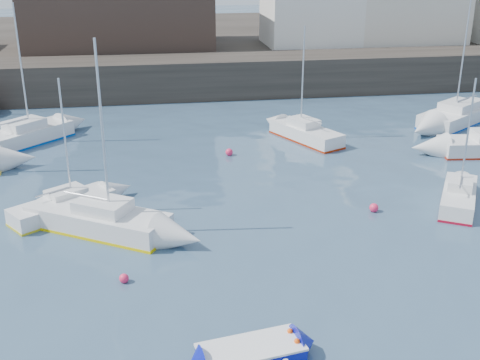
{
  "coord_description": "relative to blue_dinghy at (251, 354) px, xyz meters",
  "views": [
    {
      "loc": [
        -3.88,
        -12.95,
        11.45
      ],
      "look_at": [
        0.0,
        12.0,
        1.5
      ],
      "focal_mm": 45.0,
      "sensor_mm": 36.0,
      "label": 1
    }
  ],
  "objects": [
    {
      "name": "quay_wall",
      "position": [
        1.35,
        33.74,
        1.17
      ],
      "size": [
        90.0,
        5.0,
        3.0
      ],
      "primitive_type": "cube",
      "color": "#28231E",
      "rests_on": "ground"
    },
    {
      "name": "land_strip",
      "position": [
        1.35,
        51.74,
        1.07
      ],
      "size": [
        90.0,
        32.0,
        2.8
      ],
      "primitive_type": "cube",
      "color": "#28231E",
      "rests_on": "ground"
    },
    {
      "name": "warehouse",
      "position": [
        -4.65,
        41.74,
        6.29
      ],
      "size": [
        16.4,
        10.4,
        7.6
      ],
      "color": "#3D2D26",
      "rests_on": "land_strip"
    },
    {
      "name": "blue_dinghy",
      "position": [
        0.0,
        0.0,
        0.0
      ],
      "size": [
        3.26,
        1.9,
        0.59
      ],
      "color": "maroon",
      "rests_on": "ground"
    },
    {
      "name": "sailboat_a",
      "position": [
        -6.6,
        11.49,
        0.11
      ],
      "size": [
        4.75,
        4.01,
        6.18
      ],
      "color": "silver",
      "rests_on": "ground"
    },
    {
      "name": "sailboat_b",
      "position": [
        -4.92,
        9.6,
        0.2
      ],
      "size": [
        6.45,
        5.08,
        8.16
      ],
      "color": "silver",
      "rests_on": "ground"
    },
    {
      "name": "sailboat_c",
      "position": [
        11.56,
        9.76,
        0.13
      ],
      "size": [
        3.54,
        4.61,
        5.94
      ],
      "color": "silver",
      "rests_on": "ground"
    },
    {
      "name": "sailboat_f",
      "position": [
        7.03,
        20.6,
        0.16
      ],
      "size": [
        3.87,
        5.54,
        6.94
      ],
      "color": "silver",
      "rests_on": "ground"
    },
    {
      "name": "sailboat_g",
      "position": [
        18.53,
        22.96,
        0.22
      ],
      "size": [
        7.59,
        6.3,
        9.57
      ],
      "color": "silver",
      "rests_on": "ground"
    },
    {
      "name": "sailboat_h",
      "position": [
        -10.28,
        22.37,
        0.22
      ],
      "size": [
        6.01,
        6.07,
        8.33
      ],
      "color": "silver",
      "rests_on": "ground"
    },
    {
      "name": "buoy_near",
      "position": [
        -3.78,
        5.14,
        -0.33
      ],
      "size": [
        0.35,
        0.35,
        0.35
      ],
      "primitive_type": "sphere",
      "color": "#F72756",
      "rests_on": "ground"
    },
    {
      "name": "buoy_mid",
      "position": [
        7.39,
        9.66,
        -0.33
      ],
      "size": [
        0.42,
        0.42,
        0.42
      ],
      "primitive_type": "sphere",
      "color": "#F72756",
      "rests_on": "ground"
    },
    {
      "name": "buoy_far",
      "position": [
        1.92,
        18.47,
        -0.33
      ],
      "size": [
        0.43,
        0.43,
        0.43
      ],
      "primitive_type": "sphere",
      "color": "#F72756",
      "rests_on": "ground"
    }
  ]
}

